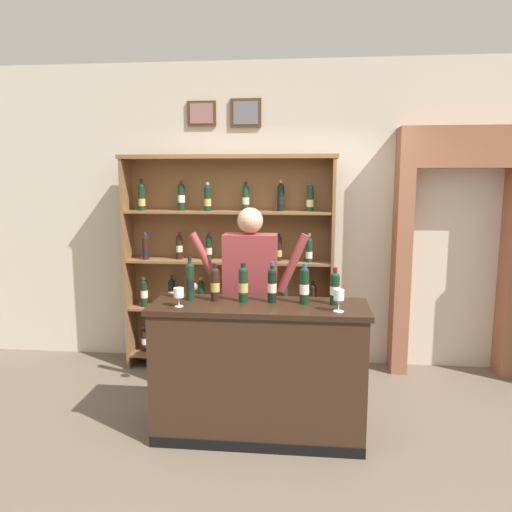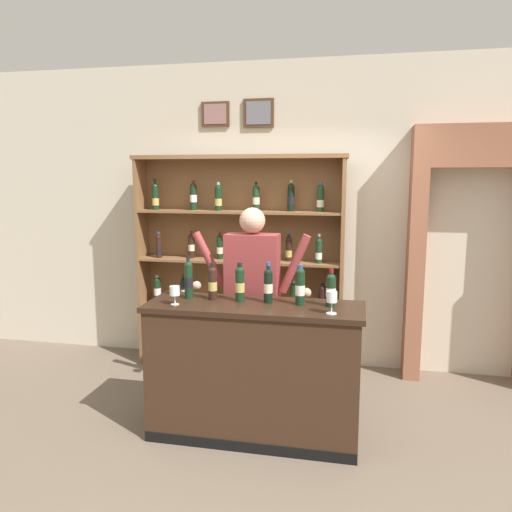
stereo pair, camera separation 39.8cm
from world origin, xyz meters
TOP-DOWN VIEW (x-y plane):
  - ground_plane at (0.00, 0.00)m, footprint 14.00×14.00m
  - back_wall at (-0.00, 1.70)m, footprint 12.00×0.19m
  - wine_shelf at (-0.55, 1.36)m, footprint 2.15×0.31m
  - archway_doorway at (1.72, 1.56)m, footprint 1.22×0.45m
  - tasting_counter at (-0.10, -0.00)m, footprint 1.62×0.55m
  - shopkeeper at (-0.23, 0.51)m, footprint 1.03×0.22m
  - tasting_bottle_bianco at (-0.64, 0.08)m, footprint 0.07×0.07m
  - tasting_bottle_vin_santo at (-0.45, 0.08)m, footprint 0.07×0.07m
  - tasting_bottle_super_tuscan at (-0.23, 0.07)m, footprint 0.07×0.07m
  - tasting_bottle_grappa at (-0.01, 0.07)m, footprint 0.07×0.07m
  - tasting_bottle_chianti at (0.23, 0.06)m, footprint 0.07×0.07m
  - tasting_bottle_riserva at (0.45, 0.06)m, footprint 0.07×0.07m
  - wine_glass_spare at (0.47, -0.14)m, footprint 0.07×0.07m
  - wine_glass_center at (-0.68, -0.13)m, footprint 0.07×0.07m

SIDE VIEW (x-z plane):
  - ground_plane at x=0.00m, z-range -0.02..0.00m
  - tasting_counter at x=-0.10m, z-range 0.00..1.04m
  - shopkeeper at x=-0.23m, z-range 0.21..1.94m
  - wine_glass_center at x=-0.68m, z-range 1.07..1.21m
  - wine_shelf at x=-0.55m, z-range 0.05..2.23m
  - wine_glass_spare at x=0.47m, z-range 1.07..1.23m
  - tasting_bottle_riserva at x=0.45m, z-range 1.03..1.31m
  - tasting_bottle_vin_santo at x=-0.45m, z-range 1.03..1.32m
  - tasting_bottle_grappa at x=-0.01m, z-range 1.02..1.33m
  - tasting_bottle_super_tuscan at x=-0.23m, z-range 1.03..1.33m
  - tasting_bottle_chianti at x=0.23m, z-range 1.03..1.33m
  - tasting_bottle_bianco at x=-0.64m, z-range 1.02..1.36m
  - archway_doorway at x=1.72m, z-range 0.19..2.63m
  - back_wall at x=0.00m, z-range 0.00..3.14m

